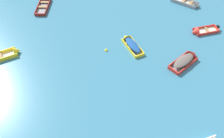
{
  "coord_description": "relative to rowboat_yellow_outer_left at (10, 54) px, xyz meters",
  "views": [
    {
      "loc": [
        3.07,
        8.7,
        19.44
      ],
      "look_at": [
        0.0,
        25.69,
        0.15
      ],
      "focal_mm": 38.56,
      "sensor_mm": 36.0,
      "label": 1
    }
  ],
  "objects": [
    {
      "name": "rowboat_yellow_far_back",
      "position": [
        13.3,
        4.21,
        0.08
      ],
      "size": [
        3.2,
        3.81,
        1.12
      ],
      "color": "gray",
      "rests_on": "ground_plane"
    },
    {
      "name": "rowboat_grey_center",
      "position": [
        20.87,
        13.91,
        -0.01
      ],
      "size": [
        4.42,
        2.91,
        1.23
      ],
      "color": "beige",
      "rests_on": "ground_plane"
    },
    {
      "name": "rowboat_red_near_left",
      "position": [
        21.57,
        7.94,
        -0.04
      ],
      "size": [
        3.67,
        2.59,
        1.18
      ],
      "color": "beige",
      "rests_on": "ground_plane"
    },
    {
      "name": "rowboat_yellow_outer_left",
      "position": [
        0.0,
        0.0,
        0.0
      ],
      "size": [
        3.64,
        3.2,
        1.19
      ],
      "color": "beige",
      "rests_on": "ground_plane"
    },
    {
      "name": "rowboat_red_far_right",
      "position": [
        19.88,
        2.62,
        0.11
      ],
      "size": [
        3.56,
        4.02,
        1.31
      ],
      "color": "gray",
      "rests_on": "ground_plane"
    },
    {
      "name": "mooring_buoy_midfield",
      "position": [
        10.69,
        2.67,
        -0.21
      ],
      "size": [
        0.39,
        0.39,
        0.39
      ],
      "primitive_type": "sphere",
      "color": "yellow",
      "rests_on": "ground_plane"
    },
    {
      "name": "rowboat_maroon_back_row_center",
      "position": [
        0.13,
        10.91,
        -0.02
      ],
      "size": [
        2.01,
        4.77,
        1.32
      ],
      "color": "gray",
      "rests_on": "ground_plane"
    }
  ]
}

